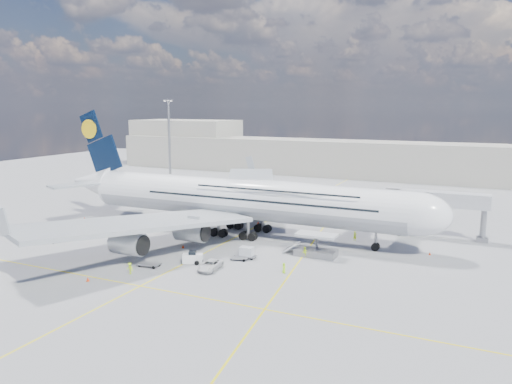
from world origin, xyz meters
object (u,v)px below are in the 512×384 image
at_px(jet_bridge, 416,201).
at_px(crew_nose, 355,236).
at_px(dolly_nose_far, 239,258).
at_px(dolly_row_c, 149,264).
at_px(cone_wing_left_inner, 258,223).
at_px(catering_truck_inner, 230,196).
at_px(crew_wing, 135,234).
at_px(cargo_loader, 315,248).
at_px(dolly_row_a, 131,243).
at_px(service_van, 210,265).
at_px(crew_van, 284,268).
at_px(airliner, 242,198).
at_px(dolly_row_b, 135,247).
at_px(dolly_nose_near, 247,252).
at_px(cone_wing_right_inner, 183,246).
at_px(crew_loader, 305,252).
at_px(cone_tail, 84,218).
at_px(cone_nose, 430,254).
at_px(catering_truck_outer, 256,189).
at_px(crew_tug, 130,268).
at_px(dolly_back, 51,241).
at_px(baggage_tug, 193,258).
at_px(cone_wing_left_outer, 206,208).
at_px(cone_wing_right_outer, 88,279).

bearing_deg(jet_bridge, crew_nose, -145.56).
bearing_deg(dolly_nose_far, jet_bridge, 29.15).
bearing_deg(dolly_row_c, cone_wing_left_inner, 76.27).
bearing_deg(catering_truck_inner, crew_wing, -88.45).
bearing_deg(catering_truck_inner, cargo_loader, -42.42).
relative_size(dolly_row_a, catering_truck_inner, 0.50).
bearing_deg(service_van, crew_van, 14.57).
bearing_deg(airliner, dolly_row_b, -127.15).
bearing_deg(dolly_nose_near, cone_wing_right_inner, 174.00).
distance_m(cargo_loader, dolly_nose_near, 11.00).
bearing_deg(crew_loader, cargo_loader, 83.41).
distance_m(dolly_row_a, cone_wing_left_inner, 27.99).
bearing_deg(crew_wing, cone_wing_left_inner, -20.09).
bearing_deg(cone_tail, cone_wing_right_inner, -16.54).
relative_size(crew_van, cone_nose, 3.04).
xyz_separation_m(dolly_row_a, cone_wing_right_inner, (7.46, 4.43, -0.84)).
height_order(jet_bridge, catering_truck_outer, jet_bridge).
xyz_separation_m(catering_truck_outer, crew_tug, (10.72, -65.24, -0.75)).
distance_m(catering_truck_inner, cone_wing_left_inner, 22.46).
distance_m(dolly_back, cone_nose, 64.61).
height_order(baggage_tug, catering_truck_outer, catering_truck_outer).
distance_m(crew_loader, cone_wing_right_inner, 20.82).
height_order(crew_nose, cone_tail, crew_nose).
bearing_deg(dolly_nose_near, catering_truck_inner, 117.67).
xyz_separation_m(crew_van, cone_wing_left_inner, (-15.91, 25.60, -0.48)).
distance_m(dolly_row_b, cone_wing_right_inner, 8.00).
bearing_deg(baggage_tug, cargo_loader, 11.87).
height_order(cargo_loader, service_van, cargo_loader).
bearing_deg(cone_wing_left_outer, cone_wing_right_inner, -66.26).
relative_size(dolly_back, cone_tail, 5.37).
height_order(dolly_nose_far, catering_truck_outer, catering_truck_outer).
distance_m(dolly_row_b, dolly_back, 16.22).
distance_m(baggage_tug, cone_nose, 37.99).
distance_m(dolly_back, cone_wing_left_outer, 37.70).
xyz_separation_m(catering_truck_inner, cone_wing_right_outer, (7.91, -56.67, -1.74)).
distance_m(airliner, crew_nose, 21.51).
bearing_deg(crew_tug, service_van, 41.42).
bearing_deg(crew_van, crew_wing, 67.37).
relative_size(dolly_back, cone_wing_right_inner, 5.32).
distance_m(dolly_nose_near, cone_wing_right_inner, 12.28).
relative_size(crew_loader, cone_wing_left_outer, 3.47).
relative_size(dolly_nose_far, crew_van, 2.01).
xyz_separation_m(airliner, cone_wing_right_outer, (-7.96, -31.55, -6.58)).
height_order(dolly_back, cone_wing_right_inner, cone_wing_right_inner).
xyz_separation_m(crew_loader, cone_tail, (-51.13, 5.49, -0.60)).
bearing_deg(crew_loader, cone_nose, 57.50).
height_order(cargo_loader, catering_truck_inner, catering_truck_inner).
xyz_separation_m(crew_loader, cone_wing_right_outer, (-23.38, -22.82, -0.58)).
distance_m(crew_nose, cone_nose, 13.50).
bearing_deg(dolly_nose_far, crew_loader, 13.28).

